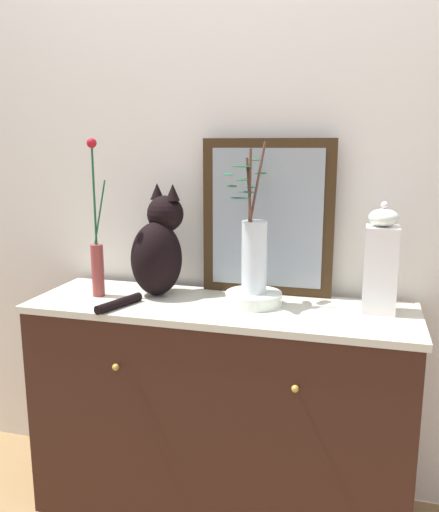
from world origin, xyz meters
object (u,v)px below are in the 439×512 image
Objects in this scene: vase_slim_green at (97,255)px; vase_glass_clear at (254,251)px; cat_sitting at (158,249)px; bowl_porcelain at (254,298)px; sideboard at (219,410)px; mirror_leaning at (267,218)px; jar_lidded_porcelain at (381,262)px.

vase_slim_green is 1.11× the size of vase_glass_clear.
cat_sitting is 0.41m from bowl_porcelain.
sideboard is at bearing 1.26° from vase_slim_green.
mirror_leaning is 0.45m from jar_lidded_porcelain.
bowl_porcelain is at bearing 4.80° from vase_slim_green.
bowl_porcelain is (0.38, -0.04, -0.16)m from cat_sitting.
vase_glass_clear is 0.44m from jar_lidded_porcelain.
vase_slim_green is 1.55× the size of jar_lidded_porcelain.
cat_sitting reaches higher than jar_lidded_porcelain.
mirror_leaning reaches higher than jar_lidded_porcelain.
vase_slim_green is 1.03m from jar_lidded_porcelain.
mirror_leaning is 0.18m from vase_glass_clear.
jar_lidded_porcelain is (0.42, -0.12, -0.12)m from mirror_leaning.
cat_sitting is (-0.26, 0.08, 0.59)m from sideboard.
vase_glass_clear is (0.59, 0.05, 0.04)m from vase_slim_green.
mirror_leaning reaches higher than sideboard.
jar_lidded_porcelain is at bearing 4.55° from vase_slim_green.
cat_sitting is 0.81m from jar_lidded_porcelain.
bowl_porcelain is (-0.02, -0.16, -0.27)m from mirror_leaning.
vase_slim_green is (-0.61, -0.21, -0.14)m from mirror_leaning.
sideboard is 6.85× the size of bowl_porcelain.
jar_lidded_porcelain reaches higher than bowl_porcelain.
vase_glass_clear is at bearing 4.85° from vase_slim_green.
jar_lidded_porcelain is (0.81, -0.00, -0.00)m from cat_sitting.
mirror_leaning is 0.66m from vase_slim_green.
bowl_porcelain is 0.17m from vase_glass_clear.
mirror_leaning reaches higher than vase_glass_clear.
vase_slim_green reaches higher than cat_sitting.
cat_sitting is at bearing 22.11° from vase_slim_green.
mirror_leaning is 2.89× the size of bowl_porcelain.
sideboard is 0.45m from bowl_porcelain.
vase_slim_green is 2.89× the size of bowl_porcelain.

